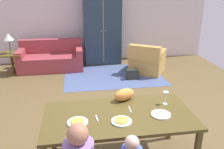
# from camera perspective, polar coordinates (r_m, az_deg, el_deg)

# --- Properties ---
(ground_plane) EXTENTS (7.13, 6.31, 0.02)m
(ground_plane) POSITION_cam_1_polar(r_m,az_deg,el_deg) (4.96, -0.19, -7.11)
(ground_plane) COLOR brown
(back_wall) EXTENTS (7.13, 0.10, 2.70)m
(back_wall) POSITION_cam_1_polar(r_m,az_deg,el_deg) (7.63, -3.98, 13.48)
(back_wall) COLOR silver
(back_wall) RESTS_ON ground_plane
(dining_table) EXTENTS (1.90, 0.97, 0.76)m
(dining_table) POSITION_cam_1_polar(r_m,az_deg,el_deg) (3.10, 1.63, -10.62)
(dining_table) COLOR #4E411C
(dining_table) RESTS_ON ground_plane
(plate_near_man) EXTENTS (0.25, 0.25, 0.02)m
(plate_near_man) POSITION_cam_1_polar(r_m,az_deg,el_deg) (2.92, -8.26, -11.29)
(plate_near_man) COLOR silver
(plate_near_man) RESTS_ON dining_table
(pizza_near_man) EXTENTS (0.17, 0.17, 0.01)m
(pizza_near_man) POSITION_cam_1_polar(r_m,az_deg,el_deg) (2.91, -8.27, -11.04)
(pizza_near_man) COLOR gold
(pizza_near_man) RESTS_ON plate_near_man
(plate_near_child) EXTENTS (0.25, 0.25, 0.02)m
(plate_near_child) POSITION_cam_1_polar(r_m,az_deg,el_deg) (2.91, 2.30, -11.16)
(plate_near_child) COLOR silver
(plate_near_child) RESTS_ON dining_table
(pizza_near_child) EXTENTS (0.17, 0.17, 0.01)m
(pizza_near_child) POSITION_cam_1_polar(r_m,az_deg,el_deg) (2.90, 2.30, -10.91)
(pizza_near_child) COLOR gold
(pizza_near_child) RESTS_ON plate_near_child
(plate_near_woman) EXTENTS (0.25, 0.25, 0.02)m
(plate_near_woman) POSITION_cam_1_polar(r_m,az_deg,el_deg) (3.11, 11.63, -9.39)
(plate_near_woman) COLOR white
(plate_near_woman) RESTS_ON dining_table
(wine_glass) EXTENTS (0.07, 0.07, 0.19)m
(wine_glass) POSITION_cam_1_polar(r_m,az_deg,el_deg) (3.34, 12.77, -4.89)
(wine_glass) COLOR silver
(wine_glass) RESTS_ON dining_table
(fork) EXTENTS (0.03, 0.15, 0.01)m
(fork) POSITION_cam_1_polar(r_m,az_deg,el_deg) (2.99, -3.65, -10.40)
(fork) COLOR silver
(fork) RESTS_ON dining_table
(knife) EXTENTS (0.02, 0.17, 0.01)m
(knife) POSITION_cam_1_polar(r_m,az_deg,el_deg) (3.18, 4.37, -8.35)
(knife) COLOR silver
(knife) RESTS_ON dining_table
(cat) EXTENTS (0.36, 0.27, 0.17)m
(cat) POSITION_cam_1_polar(r_m,az_deg,el_deg) (3.39, 2.96, -4.85)
(cat) COLOR #D88A3C
(cat) RESTS_ON dining_table
(area_rug) EXTENTS (2.60, 1.80, 0.01)m
(area_rug) POSITION_cam_1_polar(r_m,az_deg,el_deg) (6.43, 0.31, -0.27)
(area_rug) COLOR #475884
(area_rug) RESTS_ON ground_plane
(couch) EXTENTS (1.79, 0.86, 0.82)m
(couch) POSITION_cam_1_polar(r_m,az_deg,el_deg) (7.10, -14.36, 3.68)
(couch) COLOR #95373F
(couch) RESTS_ON ground_plane
(armchair) EXTENTS (1.18, 1.18, 0.82)m
(armchair) POSITION_cam_1_polar(r_m,az_deg,el_deg) (6.68, 8.38, 3.19)
(armchair) COLOR tan
(armchair) RESTS_ON ground_plane
(armoire) EXTENTS (1.10, 0.59, 2.10)m
(armoire) POSITION_cam_1_polar(r_m,az_deg,el_deg) (7.31, -2.35, 10.81)
(armoire) COLOR #253749
(armoire) RESTS_ON ground_plane
(side_table) EXTENTS (0.56, 0.56, 0.58)m
(side_table) POSITION_cam_1_polar(r_m,az_deg,el_deg) (7.02, -22.87, 3.10)
(side_table) COLOR brown
(side_table) RESTS_ON ground_plane
(table_lamp) EXTENTS (0.26, 0.26, 0.54)m
(table_lamp) POSITION_cam_1_polar(r_m,az_deg,el_deg) (6.87, -23.60, 8.12)
(table_lamp) COLOR #444E30
(table_lamp) RESTS_ON side_table
(handbag) EXTENTS (0.32, 0.16, 0.26)m
(handbag) POSITION_cam_1_polar(r_m,az_deg,el_deg) (6.19, 4.89, 0.07)
(handbag) COLOR #272B25
(handbag) RESTS_ON ground_plane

